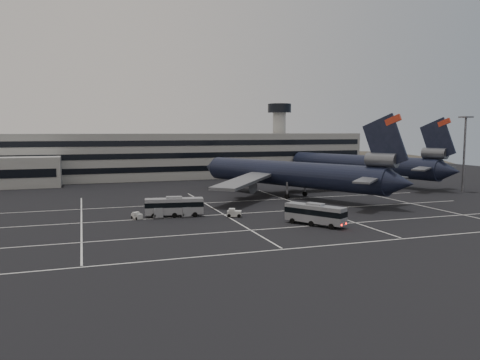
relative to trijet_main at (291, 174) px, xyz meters
name	(u,v)px	position (x,y,z in m)	size (l,w,h in m)	color
ground	(263,216)	(-14.75, -20.53, -5.25)	(260.00, 260.00, 0.00)	black
lane_markings	(267,215)	(-13.80, -19.81, -5.24)	(90.00, 55.62, 0.01)	silver
terminal	(171,156)	(-17.69, 50.61, 1.68)	(125.00, 26.00, 24.00)	gray
hills	(177,182)	(3.24, 149.47, -17.32)	(352.00, 180.00, 44.00)	#38332B
lightpole_right	(465,143)	(43.25, -5.53, 6.57)	(2.40, 2.40, 18.28)	slate
trijet_main	(291,174)	(0.00, 0.00, 0.00)	(43.00, 53.92, 18.08)	black
trijet_far	(363,164)	(30.87, 18.67, 0.18)	(27.12, 56.01, 18.08)	black
bus_near	(315,213)	(-9.92, -30.32, -3.32)	(7.23, 9.73, 3.53)	gray
bus_far	(174,206)	(-29.48, -15.79, -3.32)	(10.22, 3.74, 3.53)	gray
tug_a	(137,216)	(-35.83, -16.07, -4.69)	(1.90, 2.28, 1.27)	silver
tug_b	(235,213)	(-19.62, -19.39, -4.57)	(2.72, 2.23, 1.52)	silver
uld_cluster	(168,208)	(-29.78, -11.34, -4.38)	(7.57, 14.15, 1.77)	#2D2D30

